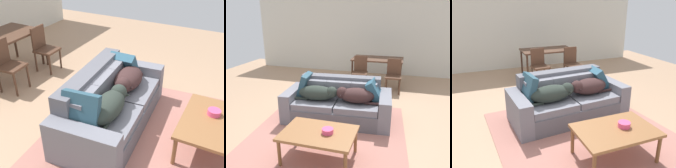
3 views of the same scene
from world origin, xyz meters
The scene contains 12 objects.
ground_plane centered at (0.00, 0.00, 0.00)m, with size 10.00×10.00×0.00m, color tan.
area_rug centered at (0.09, -0.47, 0.01)m, with size 2.67×2.84×0.01m, color #AB6D61.
couch centered at (0.09, 0.22, 0.31)m, with size 2.12×1.09×0.82m.
dog_on_left_cushion centered at (-0.24, 0.03, 0.58)m, with size 0.89×0.40×0.29m.
dog_on_right_cushion centered at (0.45, 0.10, 0.58)m, with size 0.83×0.43×0.29m.
throw_pillow_by_left_arm centered at (-0.62, 0.22, 0.64)m, with size 0.11×0.47×0.47m, color #294B5B.
throw_pillow_by_right_arm centered at (0.79, 0.33, 0.62)m, with size 0.15×0.41×0.41m, color #295167.
coffee_table centered at (0.20, -1.15, 0.40)m, with size 1.04×0.71×0.45m.
bowl_on_coffee_table centered at (0.34, -1.15, 0.48)m, with size 0.16×0.16×0.07m, color #EA4C7F.
dining_table centered at (0.54, 2.76, 0.70)m, with size 1.43×0.84×0.77m.
dining_chair_near_left centered at (0.14, 2.20, 0.51)m, with size 0.43×0.43×0.90m.
dining_chair_near_right centered at (1.04, 2.17, 0.49)m, with size 0.41×0.41×0.88m.
Camera 1 is at (-2.73, -1.30, 2.50)m, focal length 43.75 mm.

